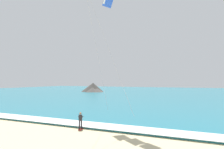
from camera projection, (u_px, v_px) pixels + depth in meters
The scene contains 5 objects.
sea at pixel (176, 93), 73.90m from camera, with size 200.00×120.00×0.20m, color teal.
surf_foam at pixel (111, 127), 20.00m from camera, with size 200.00×2.47×0.04m, color white.
surfboard at pixel (80, 129), 19.78m from camera, with size 1.03×1.45×0.09m.
kitesurfer at pixel (80, 120), 19.83m from camera, with size 0.67×0.66×1.69m.
headland_left at pixel (93, 88), 81.94m from camera, with size 11.22×9.92×3.87m.
Camera 1 is at (8.30, -5.67, 4.84)m, focal length 32.16 mm.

